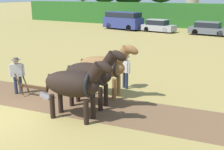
{
  "coord_description": "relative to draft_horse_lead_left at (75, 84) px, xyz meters",
  "views": [
    {
      "loc": [
        7.96,
        -6.11,
        4.29
      ],
      "look_at": [
        2.53,
        3.54,
        1.1
      ],
      "focal_mm": 45.0,
      "sensor_mm": 36.0,
      "label": 1
    }
  ],
  "objects": [
    {
      "name": "ground_plane",
      "position": [
        -2.29,
        -1.31,
        -1.29
      ],
      "size": [
        240.0,
        240.0,
        0.0
      ],
      "primitive_type": "plane",
      "color": "#998447"
    },
    {
      "name": "plowed_furrow_strip",
      "position": [
        -3.99,
        0.77,
        -1.29
      ],
      "size": [
        25.16,
        5.58,
        0.01
      ],
      "primitive_type": "cube",
      "rotation": [
        0.0,
        0.0,
        0.12
      ],
      "color": "brown",
      "rests_on": "ground"
    },
    {
      "name": "hedgerow",
      "position": [
        -2.29,
        30.42,
        0.29
      ],
      "size": [
        57.95,
        1.82,
        3.17
      ],
      "primitive_type": "cube",
      "color": "#286023",
      "rests_on": "ground"
    },
    {
      "name": "draft_horse_lead_left",
      "position": [
        0.0,
        0.0,
        0.0
      ],
      "size": [
        2.74,
        1.2,
        2.29
      ],
      "rotation": [
        0.0,
        0.0,
        0.12
      ],
      "color": "black",
      "rests_on": "ground"
    },
    {
      "name": "draft_horse_lead_right",
      "position": [
        -0.14,
        1.24,
        0.04
      ],
      "size": [
        2.68,
        1.17,
        2.42
      ],
      "rotation": [
        0.0,
        0.0,
        0.12
      ],
      "color": "black",
      "rests_on": "ground"
    },
    {
      "name": "draft_horse_trail_left",
      "position": [
        -0.29,
        2.49,
        0.03
      ],
      "size": [
        2.83,
        1.19,
        2.42
      ],
      "rotation": [
        0.0,
        0.0,
        0.12
      ],
      "color": "brown",
      "rests_on": "ground"
    },
    {
      "name": "plow",
      "position": [
        -2.75,
        0.93,
        -0.98
      ],
      "size": [
        1.64,
        0.52,
        1.13
      ],
      "rotation": [
        0.0,
        0.0,
        0.12
      ],
      "color": "#4C331E",
      "rests_on": "ground"
    },
    {
      "name": "farmer_at_plow",
      "position": [
        -3.81,
        0.88,
        -0.33
      ],
      "size": [
        0.51,
        0.46,
        1.66
      ],
      "rotation": [
        0.0,
        0.0,
        -0.84
      ],
      "color": "#28334C",
      "rests_on": "ground"
    },
    {
      "name": "farmer_beside_team",
      "position": [
        0.02,
        3.91,
        -0.36
      ],
      "size": [
        0.58,
        0.41,
        1.62
      ],
      "rotation": [
        0.0,
        0.0,
        1.12
      ],
      "color": "#28334C",
      "rests_on": "ground"
    },
    {
      "name": "parked_van",
      "position": [
        -10.7,
        24.52,
        -0.17
      ],
      "size": [
        5.34,
        2.82,
        2.17
      ],
      "rotation": [
        0.0,
        0.0,
        -0.18
      ],
      "color": "navy",
      "rests_on": "ground"
    },
    {
      "name": "parked_car_left",
      "position": [
        -5.94,
        24.39,
        -0.6
      ],
      "size": [
        4.03,
        2.13,
        1.46
      ],
      "rotation": [
        0.0,
        0.0,
        -0.11
      ],
      "color": "#9E9EA8",
      "rests_on": "ground"
    },
    {
      "name": "parked_car_center_left",
      "position": [
        -0.18,
        24.49,
        -0.6
      ],
      "size": [
        4.33,
        2.0,
        1.44
      ],
      "rotation": [
        0.0,
        0.0,
        -0.06
      ],
      "color": "#565B66",
      "rests_on": "ground"
    }
  ]
}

